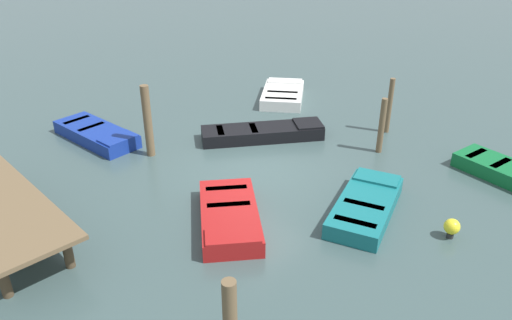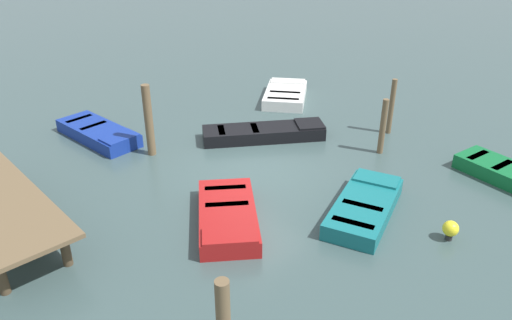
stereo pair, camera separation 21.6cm
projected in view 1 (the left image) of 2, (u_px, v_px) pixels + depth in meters
name	position (u px, v px, depth m)	size (l,w,h in m)	color
ground_plane	(256.00, 171.00, 14.07)	(80.00, 80.00, 0.00)	#384C4C
rowboat_teal	(366.00, 206.00, 12.05)	(2.18, 3.16, 0.46)	#14666B
rowboat_black	(263.00, 132.00, 15.92)	(3.03, 3.75, 0.46)	black
rowboat_red	(229.00, 216.00, 11.64)	(3.05, 2.77, 0.46)	maroon
rowboat_green	(507.00, 172.00, 13.58)	(2.83, 1.47, 0.46)	#0F602D
rowboat_white	(283.00, 94.00, 19.11)	(2.79, 2.98, 0.46)	silver
rowboat_blue	(97.00, 134.00, 15.82)	(3.23, 1.43, 0.46)	navy
mooring_piling_mid_right	(389.00, 106.00, 16.07)	(0.16, 0.16, 1.84)	brown
mooring_piling_center	(230.00, 317.00, 8.09)	(0.25, 0.25, 1.48)	brown
mooring_piling_far_right	(148.00, 121.00, 14.47)	(0.25, 0.25, 2.19)	brown
mooring_piling_near_right	(382.00, 126.00, 14.77)	(0.18, 0.18, 1.72)	brown
marker_buoy	(452.00, 227.00, 11.13)	(0.36, 0.36, 0.48)	#262626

